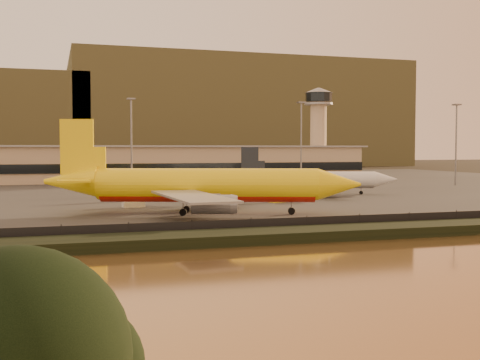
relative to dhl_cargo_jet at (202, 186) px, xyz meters
name	(u,v)px	position (x,y,z in m)	size (l,w,h in m)	color
ground	(261,224)	(6.03, -14.26, -5.17)	(900.00, 900.00, 0.00)	black
embankment	(305,234)	(6.03, -31.26, -4.47)	(320.00, 7.00, 1.40)	black
tarmac	(159,186)	(6.03, 80.74, -5.07)	(320.00, 220.00, 0.20)	#2D2D2D
perimeter_fence	(293,226)	(6.03, -27.26, -3.87)	(300.00, 0.05, 2.20)	black
terminal_building	(102,164)	(-8.49, 111.29, 1.07)	(202.00, 25.00, 12.60)	tan
control_tower	(318,123)	(76.03, 116.74, 16.49)	(11.20, 11.20, 35.50)	tan
apron_light_masts	(223,134)	(21.03, 60.74, 10.53)	(152.20, 12.20, 25.40)	slate
distant_hills	(68,120)	(-14.71, 325.74, 26.22)	(470.00, 160.00, 70.00)	brown
dhl_cargo_jet	(202,186)	(0.00, 0.00, 0.00)	(54.29, 51.67, 16.65)	yellow
white_narrowbody_jet	(315,180)	(37.98, 36.22, -1.42)	(40.44, 38.43, 11.91)	silver
gse_vehicle_yellow	(279,198)	(21.32, 17.90, -4.03)	(4.20, 1.89, 1.89)	yellow
gse_vehicle_white	(133,202)	(-9.84, 16.08, -4.03)	(4.20, 1.89, 1.89)	silver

